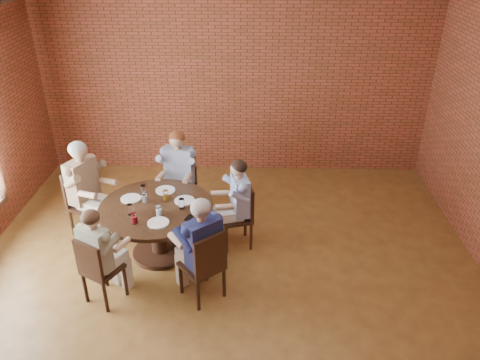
{
  "coord_description": "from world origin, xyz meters",
  "views": [
    {
      "loc": [
        0.31,
        -4.09,
        3.86
      ],
      "look_at": [
        0.16,
        1.0,
        1.09
      ],
      "focal_mm": 35.0,
      "sensor_mm": 36.0,
      "label": 1
    }
  ],
  "objects_px": {
    "dining_table": "(157,221)",
    "chair_e": "(206,264)",
    "diner_a": "(236,204)",
    "diner_e": "(201,249)",
    "diner_b": "(178,176)",
    "chair_c": "(84,199)",
    "diner_c": "(87,189)",
    "chair_d": "(97,269)",
    "chair_a": "(242,213)",
    "smartphone": "(189,218)",
    "chair_b": "(181,183)",
    "diner_d": "(100,256)"
  },
  "relations": [
    {
      "from": "dining_table",
      "to": "diner_b",
      "type": "xyz_separation_m",
      "value": [
        0.14,
        0.97,
        0.14
      ]
    },
    {
      "from": "dining_table",
      "to": "diner_d",
      "type": "distance_m",
      "value": 0.99
    },
    {
      "from": "chair_a",
      "to": "chair_d",
      "type": "bearing_deg",
      "value": -67.22
    },
    {
      "from": "chair_a",
      "to": "diner_c",
      "type": "bearing_deg",
      "value": -110.05
    },
    {
      "from": "dining_table",
      "to": "chair_e",
      "type": "relative_size",
      "value": 1.55
    },
    {
      "from": "chair_c",
      "to": "smartphone",
      "type": "bearing_deg",
      "value": -91.51
    },
    {
      "from": "diner_b",
      "to": "diner_a",
      "type": "bearing_deg",
      "value": -30.92
    },
    {
      "from": "diner_c",
      "to": "diner_a",
      "type": "bearing_deg",
      "value": -71.3
    },
    {
      "from": "chair_b",
      "to": "diner_d",
      "type": "bearing_deg",
      "value": -99.76
    },
    {
      "from": "diner_e",
      "to": "smartphone",
      "type": "relative_size",
      "value": 9.81
    },
    {
      "from": "chair_a",
      "to": "chair_c",
      "type": "bearing_deg",
      "value": -110.85
    },
    {
      "from": "chair_c",
      "to": "diner_c",
      "type": "bearing_deg",
      "value": -90.0
    },
    {
      "from": "diner_c",
      "to": "diner_d",
      "type": "bearing_deg",
      "value": -132.04
    },
    {
      "from": "chair_e",
      "to": "diner_e",
      "type": "bearing_deg",
      "value": -90.0
    },
    {
      "from": "diner_c",
      "to": "chair_d",
      "type": "relative_size",
      "value": 1.58
    },
    {
      "from": "diner_e",
      "to": "smartphone",
      "type": "xyz_separation_m",
      "value": [
        -0.19,
        0.5,
        0.09
      ]
    },
    {
      "from": "chair_b",
      "to": "diner_e",
      "type": "height_order",
      "value": "diner_e"
    },
    {
      "from": "diner_b",
      "to": "diner_d",
      "type": "height_order",
      "value": "diner_b"
    },
    {
      "from": "dining_table",
      "to": "smartphone",
      "type": "relative_size",
      "value": 10.69
    },
    {
      "from": "chair_c",
      "to": "diner_c",
      "type": "relative_size",
      "value": 0.7
    },
    {
      "from": "chair_b",
      "to": "diner_a",
      "type": "bearing_deg",
      "value": -34.59
    },
    {
      "from": "dining_table",
      "to": "diner_d",
      "type": "xyz_separation_m",
      "value": [
        -0.47,
        -0.86,
        0.09
      ]
    },
    {
      "from": "smartphone",
      "to": "dining_table",
      "type": "bearing_deg",
      "value": 170.28
    },
    {
      "from": "chair_a",
      "to": "chair_e",
      "type": "distance_m",
      "value": 1.17
    },
    {
      "from": "chair_e",
      "to": "chair_c",
      "type": "bearing_deg",
      "value": -76.84
    },
    {
      "from": "diner_d",
      "to": "diner_c",
      "type": "bearing_deg",
      "value": -38.47
    },
    {
      "from": "diner_a",
      "to": "diner_e",
      "type": "height_order",
      "value": "diner_e"
    },
    {
      "from": "chair_b",
      "to": "diner_b",
      "type": "relative_size",
      "value": 0.7
    },
    {
      "from": "dining_table",
      "to": "chair_b",
      "type": "xyz_separation_m",
      "value": [
        0.16,
        1.05,
        -0.02
      ]
    },
    {
      "from": "dining_table",
      "to": "chair_d",
      "type": "relative_size",
      "value": 1.64
    },
    {
      "from": "diner_a",
      "to": "diner_b",
      "type": "relative_size",
      "value": 0.94
    },
    {
      "from": "diner_d",
      "to": "smartphone",
      "type": "height_order",
      "value": "diner_d"
    },
    {
      "from": "diner_a",
      "to": "diner_e",
      "type": "distance_m",
      "value": 1.08
    },
    {
      "from": "diner_a",
      "to": "dining_table",
      "type": "bearing_deg",
      "value": -90.0
    },
    {
      "from": "diner_c",
      "to": "diner_e",
      "type": "xyz_separation_m",
      "value": [
        1.69,
        -1.25,
        -0.03
      ]
    },
    {
      "from": "chair_c",
      "to": "dining_table",
      "type": "bearing_deg",
      "value": -90.0
    },
    {
      "from": "chair_c",
      "to": "chair_e",
      "type": "xyz_separation_m",
      "value": [
        1.83,
        -1.36,
        -0.01
      ]
    },
    {
      "from": "chair_d",
      "to": "chair_c",
      "type": "bearing_deg",
      "value": -38.23
    },
    {
      "from": "diner_e",
      "to": "chair_a",
      "type": "bearing_deg",
      "value": -152.83
    },
    {
      "from": "chair_b",
      "to": "chair_e",
      "type": "distance_m",
      "value": 1.96
    },
    {
      "from": "dining_table",
      "to": "chair_b",
      "type": "height_order",
      "value": "chair_b"
    },
    {
      "from": "diner_a",
      "to": "diner_b",
      "type": "height_order",
      "value": "diner_b"
    },
    {
      "from": "dining_table",
      "to": "diner_c",
      "type": "height_order",
      "value": "diner_c"
    },
    {
      "from": "dining_table",
      "to": "chair_c",
      "type": "bearing_deg",
      "value": 154.83
    },
    {
      "from": "chair_a",
      "to": "chair_e",
      "type": "height_order",
      "value": "chair_e"
    },
    {
      "from": "dining_table",
      "to": "diner_b",
      "type": "bearing_deg",
      "value": 81.57
    },
    {
      "from": "diner_d",
      "to": "chair_e",
      "type": "distance_m",
      "value": 1.18
    },
    {
      "from": "diner_a",
      "to": "chair_c",
      "type": "distance_m",
      "value": 2.15
    },
    {
      "from": "chair_e",
      "to": "diner_e",
      "type": "height_order",
      "value": "diner_e"
    },
    {
      "from": "dining_table",
      "to": "diner_b",
      "type": "relative_size",
      "value": 1.08
    }
  ]
}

